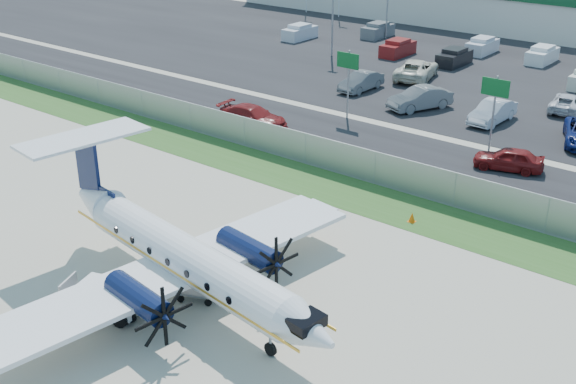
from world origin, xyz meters
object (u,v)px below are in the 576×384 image
Objects in this scene: aircraft at (182,256)px; baggage_cart_far at (198,289)px; pushback_tug at (112,295)px; baggage_cart_near at (91,295)px.

aircraft reaches higher than baggage_cart_far.
pushback_tug is 1.60× the size of baggage_cart_far.
baggage_cart_near is at bearing -160.33° from pushback_tug.
baggage_cart_near is at bearing -133.54° from baggage_cart_far.
aircraft is at bearing 47.08° from baggage_cart_near.
pushback_tug is at bearing -123.57° from aircraft.
pushback_tug reaches higher than baggage_cart_near.
baggage_cart_near is 1.23× the size of baggage_cart_far.
baggage_cart_near is (-2.63, -2.82, -1.54)m from aircraft.
pushback_tug is at bearing -125.81° from baggage_cart_far.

